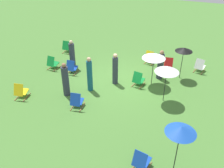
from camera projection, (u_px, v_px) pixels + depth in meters
ground_plane at (120, 81)px, 13.55m from camera, size 40.00×40.00×0.00m
deckchair_0 at (72, 67)px, 14.11m from camera, size 0.50×0.78×0.83m
deckchair_1 at (150, 58)px, 15.19m from camera, size 0.61×0.84×0.83m
deckchair_2 at (21, 91)px, 12.00m from camera, size 0.59×0.82×0.83m
deckchair_3 at (77, 101)px, 11.32m from camera, size 0.57×0.81×0.83m
deckchair_4 at (138, 80)px, 12.96m from camera, size 0.62×0.84×0.83m
deckchair_5 at (67, 47)px, 16.55m from camera, size 0.49×0.77×0.83m
deckchair_6 at (52, 63)px, 14.56m from camera, size 0.55×0.80×0.83m
deckchair_7 at (200, 66)px, 14.25m from camera, size 0.66×0.86×0.83m
deckchair_8 at (168, 64)px, 14.43m from camera, size 0.59×0.83×0.83m
deckchair_9 at (141, 161)px, 8.38m from camera, size 0.63×0.84×0.83m
umbrella_0 at (154, 56)px, 12.45m from camera, size 1.19×1.19×1.76m
umbrella_1 at (167, 69)px, 11.09m from camera, size 1.11×1.11×1.88m
umbrella_2 at (181, 130)px, 7.53m from camera, size 0.98×0.98×1.98m
umbrella_3 at (184, 50)px, 12.95m from camera, size 0.91×0.91×1.82m
person_0 at (72, 55)px, 14.49m from camera, size 0.43×0.43×1.72m
person_1 at (66, 80)px, 12.00m from camera, size 0.47×0.47×1.76m
person_2 at (90, 75)px, 12.33m from camera, size 0.34×0.34×1.85m
person_3 at (160, 65)px, 13.42m from camera, size 0.46×0.46×1.67m
person_4 at (115, 69)px, 12.94m from camera, size 0.34×0.34×1.73m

